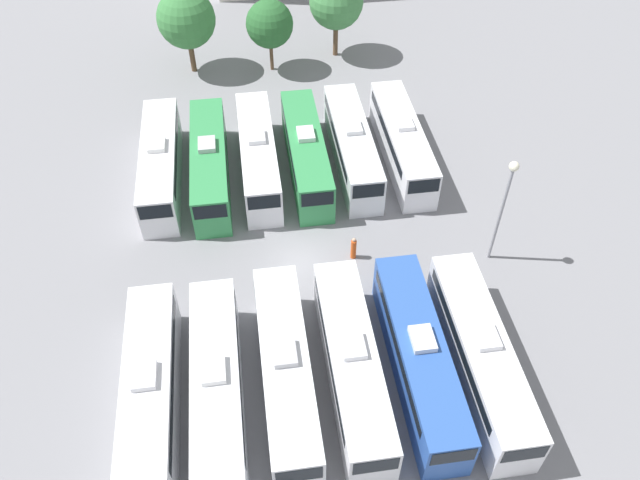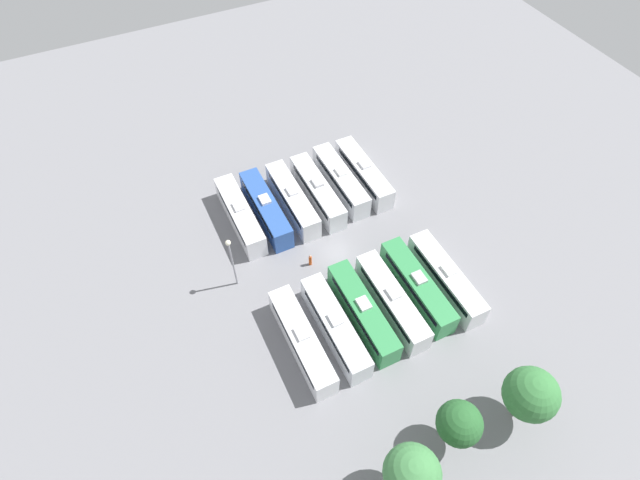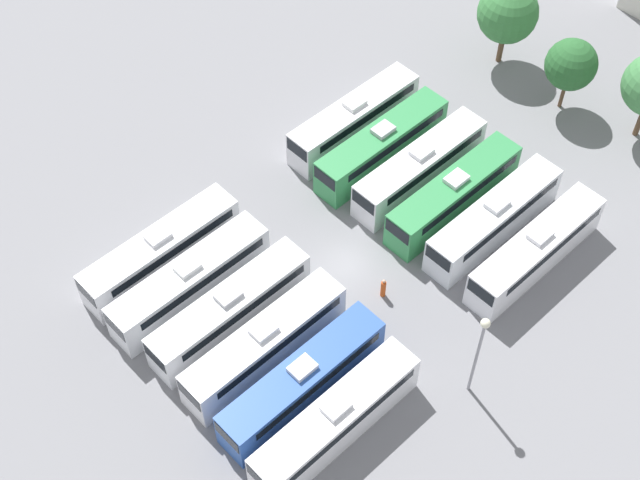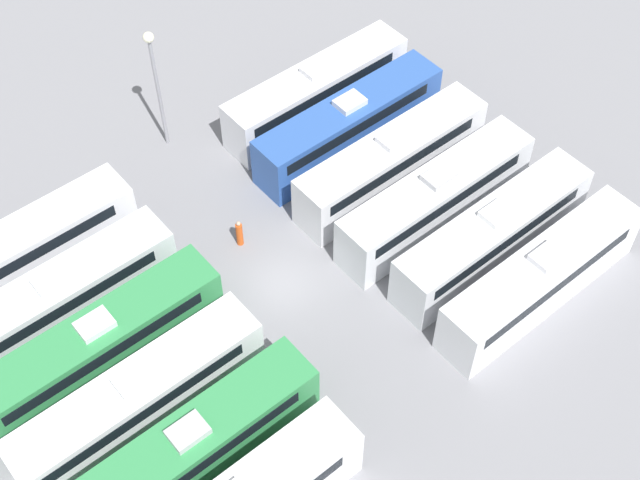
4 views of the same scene
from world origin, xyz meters
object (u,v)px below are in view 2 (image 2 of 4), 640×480
bus_7 (417,286)px  bus_8 (392,301)px  bus_9 (363,312)px  bus_11 (302,341)px  tree_2 (412,474)px  tree_0 (531,394)px  bus_5 (240,215)px  light_pole (231,256)px  tree_1 (459,423)px  bus_3 (293,200)px  bus_6 (446,278)px  bus_1 (341,180)px  worker_person (310,260)px  bus_2 (318,191)px  bus_4 (266,208)px  bus_0 (364,173)px  bus_10 (335,327)px

bus_7 → bus_8: bearing=6.8°
bus_8 → bus_9: (3.50, -0.20, 0.00)m
bus_11 → tree_2: size_ratio=1.60×
tree_0 → bus_5: bearing=-65.8°
bus_9 → light_pole: size_ratio=1.53×
bus_5 → bus_9: bearing=110.6°
tree_1 → tree_2: (6.09, 1.76, 0.76)m
bus_3 → bus_6: same height
bus_1 → tree_0: tree_0 is taller
bus_8 → worker_person: 10.89m
bus_3 → bus_2: bearing=178.7°
bus_5 → light_pole: light_pole is taller
bus_1 → bus_3: size_ratio=1.00×
bus_3 → tree_1: bearing=92.4°
bus_4 → bus_5: bearing=-6.1°
bus_5 → tree_0: bearing=114.2°
bus_3 → light_pole: (10.50, 7.77, 3.59)m
tree_1 → bus_6: bearing=-122.7°
bus_1 → tree_1: 33.91m
bus_2 → bus_6: same height
bus_2 → tree_0: size_ratio=1.62×
bus_2 → bus_11: size_ratio=1.00×
bus_1 → bus_2: 3.63m
bus_0 → bus_7: 18.57m
bus_3 → bus_1: bearing=-176.7°
bus_1 → bus_7: (-0.02, 18.42, 0.00)m
bus_11 → tree_2: bearing=98.5°
bus_8 → bus_11: same height
bus_0 → worker_person: bus_0 is taller
bus_7 → tree_1: (5.75, 14.90, 2.61)m
bus_11 → bus_3: bearing=-111.1°
bus_2 → tree_1: 33.00m
bus_7 → bus_11: (14.24, 0.48, 0.00)m
bus_9 → tree_2: 17.46m
bus_9 → tree_1: (-1.25, 14.68, 2.61)m
bus_5 → bus_8: bearing=119.2°
bus_0 → bus_11: size_ratio=1.00×
bus_2 → bus_9: same height
bus_3 → bus_11: same height
bus_0 → bus_10: bearing=53.7°
bus_0 → tree_1: 34.49m
bus_2 → bus_4: 7.12m
bus_5 → tree_0: size_ratio=1.62×
bus_3 → bus_4: bearing=-1.2°
bus_4 → tree_0: 35.97m
bus_7 → bus_9: (7.00, 0.22, 0.00)m
bus_2 → worker_person: 10.41m
bus_10 → tree_0: (-11.74, 15.13, 3.18)m
bus_4 → bus_2: bearing=178.8°
bus_4 → tree_2: bearing=88.2°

